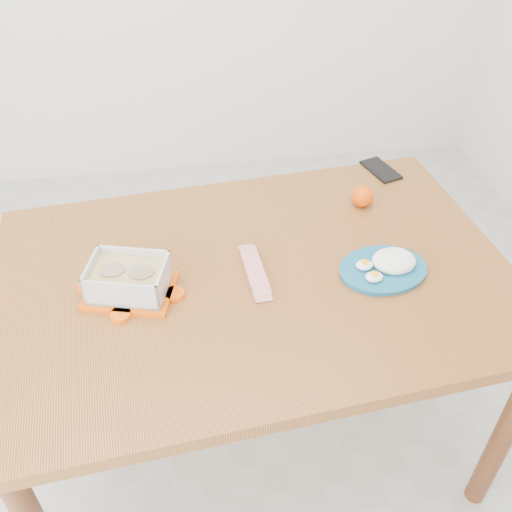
{
  "coord_description": "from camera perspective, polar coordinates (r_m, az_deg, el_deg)",
  "views": [
    {
      "loc": [
        0.03,
        -1.18,
        1.77
      ],
      "look_at": [
        0.2,
        -0.06,
        0.81
      ],
      "focal_mm": 40.0,
      "sensor_mm": 36.0,
      "label": 1
    }
  ],
  "objects": [
    {
      "name": "dining_table",
      "position": [
        1.58,
        -0.0,
        -3.97
      ],
      "size": [
        1.45,
        1.03,
        0.75
      ],
      "rotation": [
        0.0,
        0.0,
        0.09
      ],
      "color": "#935F29",
      "rests_on": "ground"
    },
    {
      "name": "ground",
      "position": [
        2.13,
        -5.89,
        -16.36
      ],
      "size": [
        3.5,
        3.5,
        0.0
      ],
      "primitive_type": "plane",
      "color": "#B7B7B2",
      "rests_on": "ground"
    },
    {
      "name": "food_container",
      "position": [
        1.48,
        -12.64,
        -2.28
      ],
      "size": [
        0.26,
        0.22,
        0.09
      ],
      "rotation": [
        0.0,
        0.0,
        -0.27
      ],
      "color": "#F15407",
      "rests_on": "dining_table"
    },
    {
      "name": "orange_fruit",
      "position": [
        1.78,
        10.6,
        5.88
      ],
      "size": [
        0.07,
        0.07,
        0.07
      ],
      "primitive_type": "sphere",
      "color": "#EA5A04",
      "rests_on": "dining_table"
    },
    {
      "name": "rice_plate",
      "position": [
        1.56,
        12.94,
        -0.91
      ],
      "size": [
        0.27,
        0.27,
        0.06
      ],
      "rotation": [
        0.0,
        0.0,
        0.14
      ],
      "color": "#165B7D",
      "rests_on": "dining_table"
    },
    {
      "name": "smartphone",
      "position": [
        1.98,
        12.37,
        8.41
      ],
      "size": [
        0.11,
        0.16,
        0.01
      ],
      "primitive_type": "cube",
      "rotation": [
        0.0,
        0.0,
        0.3
      ],
      "color": "black",
      "rests_on": "dining_table"
    },
    {
      "name": "candy_bar",
      "position": [
        1.52,
        -0.16,
        -1.45
      ],
      "size": [
        0.06,
        0.19,
        0.02
      ],
      "primitive_type": "cube",
      "rotation": [
        0.0,
        0.0,
        1.65
      ],
      "color": "#BF090B",
      "rests_on": "dining_table"
    }
  ]
}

